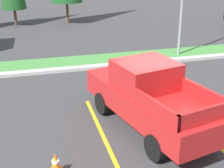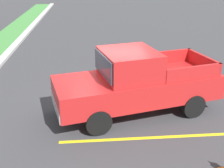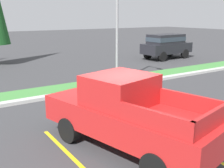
% 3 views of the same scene
% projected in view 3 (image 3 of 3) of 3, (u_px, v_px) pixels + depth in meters
% --- Properties ---
extents(ground_plane, '(120.00, 120.00, 0.00)m').
position_uv_depth(ground_plane, '(124.00, 133.00, 8.90)').
color(ground_plane, '#38383A').
extents(parking_line_near, '(0.12, 4.80, 0.01)m').
position_uv_depth(parking_line_near, '(78.00, 164.00, 7.08)').
color(parking_line_near, yellow).
rests_on(parking_line_near, ground).
extents(parking_line_far, '(0.12, 4.80, 0.01)m').
position_uv_depth(parking_line_far, '(167.00, 136.00, 8.72)').
color(parking_line_far, yellow).
rests_on(parking_line_far, ground).
extents(curb_strip, '(56.00, 0.40, 0.15)m').
position_uv_depth(curb_strip, '(62.00, 95.00, 12.95)').
color(curb_strip, '#B2B2AD').
rests_on(curb_strip, ground).
extents(grass_median, '(56.00, 1.80, 0.06)m').
position_uv_depth(grass_median, '(53.00, 90.00, 13.85)').
color(grass_median, '#42843D').
rests_on(grass_median, ground).
extents(pickup_truck_main, '(3.07, 5.52, 2.10)m').
position_uv_depth(pickup_truck_main, '(127.00, 113.00, 7.69)').
color(pickup_truck_main, black).
rests_on(pickup_truck_main, ground).
extents(suv_distant, '(4.71, 2.18, 2.10)m').
position_uv_depth(suv_distant, '(166.00, 44.00, 23.77)').
color(suv_distant, black).
rests_on(suv_distant, ground).
extents(street_light, '(0.24, 1.49, 6.01)m').
position_uv_depth(street_light, '(119.00, 18.00, 14.66)').
color(street_light, gray).
rests_on(street_light, ground).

